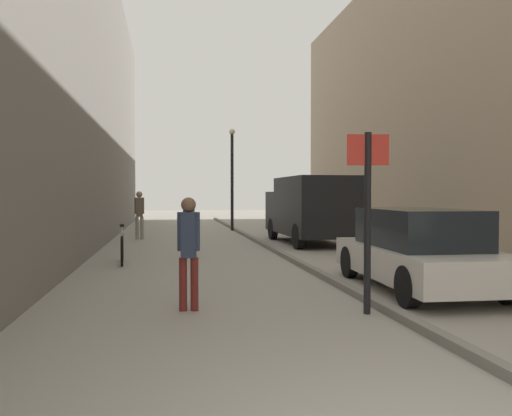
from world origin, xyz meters
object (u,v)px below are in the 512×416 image
object	(u,v)px
pedestrian_main_foreground	(139,212)
lamp_post	(232,172)
pedestrian_mid_block	(189,223)
delivery_van	(310,208)
street_sign_post	(368,206)
parked_car	(418,250)
bicycle_leaning	(122,248)
pedestrian_far_crossing	(189,245)

from	to	relation	value
pedestrian_main_foreground	lamp_post	world-z (taller)	lamp_post
pedestrian_mid_block	pedestrian_main_foreground	bearing A→B (deg)	117.05
pedestrian_main_foreground	delivery_van	bearing A→B (deg)	-32.74
lamp_post	street_sign_post	bearing A→B (deg)	-90.54
delivery_van	lamp_post	xyz separation A→B (m)	(-1.89, 6.70, 1.49)
pedestrian_main_foreground	parked_car	bearing A→B (deg)	-72.34
bicycle_leaning	pedestrian_far_crossing	bearing A→B (deg)	-80.00
pedestrian_mid_block	bicycle_leaning	size ratio (longest dim) A/B	0.91
street_sign_post	bicycle_leaning	size ratio (longest dim) A/B	1.47
pedestrian_main_foreground	lamp_post	bearing A→B (deg)	36.57
parked_car	delivery_van	bearing A→B (deg)	89.33
pedestrian_main_foreground	bicycle_leaning	distance (m)	6.90
pedestrian_main_foreground	bicycle_leaning	size ratio (longest dim) A/B	1.03
delivery_van	parked_car	world-z (taller)	delivery_van
delivery_van	street_sign_post	size ratio (longest dim) A/B	1.95
pedestrian_mid_block	lamp_post	size ratio (longest dim) A/B	0.34
pedestrian_mid_block	street_sign_post	size ratio (longest dim) A/B	0.62
parked_car	street_sign_post	size ratio (longest dim) A/B	1.64
bicycle_leaning	parked_car	bearing A→B (deg)	-43.20
street_sign_post	bicycle_leaning	xyz separation A→B (m)	(-3.93, 6.17, -1.16)
pedestrian_main_foreground	lamp_post	size ratio (longest dim) A/B	0.38
pedestrian_main_foreground	bicycle_leaning	bearing A→B (deg)	-98.78
pedestrian_far_crossing	parked_car	world-z (taller)	pedestrian_far_crossing
pedestrian_mid_block	pedestrian_far_crossing	world-z (taller)	pedestrian_far_crossing
lamp_post	pedestrian_main_foreground	bearing A→B (deg)	-135.19
parked_car	pedestrian_far_crossing	bearing A→B (deg)	-163.75
street_sign_post	bicycle_leaning	distance (m)	7.41
street_sign_post	bicycle_leaning	bearing A→B (deg)	-48.51
delivery_van	street_sign_post	world-z (taller)	street_sign_post
lamp_post	bicycle_leaning	bearing A→B (deg)	-110.65
pedestrian_main_foreground	pedestrian_far_crossing	distance (m)	12.48
delivery_van	bicycle_leaning	distance (m)	7.34
lamp_post	bicycle_leaning	size ratio (longest dim) A/B	2.69
delivery_van	lamp_post	bearing A→B (deg)	104.21
pedestrian_mid_block	delivery_van	world-z (taller)	delivery_van
pedestrian_mid_block	delivery_van	size ratio (longest dim) A/B	0.32
delivery_van	parked_car	xyz separation A→B (m)	(-0.41, -8.65, -0.52)
pedestrian_main_foreground	delivery_van	xyz separation A→B (m)	(5.93, -2.70, 0.18)
pedestrian_main_foreground	pedestrian_far_crossing	bearing A→B (deg)	-92.01
pedestrian_far_crossing	pedestrian_main_foreground	bearing A→B (deg)	-76.66
pedestrian_mid_block	delivery_van	bearing A→B (deg)	47.63
delivery_van	street_sign_post	bearing A→B (deg)	-102.83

